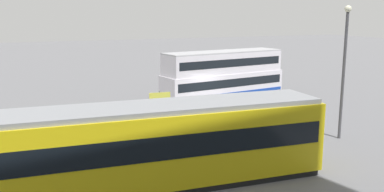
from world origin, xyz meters
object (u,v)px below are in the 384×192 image
(street_lamp, at_px, (344,63))
(tram_yellow, at_px, (153,145))
(pedestrian_near_railing, at_px, (174,122))
(info_sign, at_px, (160,103))
(double_decker_bus, at_px, (223,75))

(street_lamp, bearing_deg, tram_yellow, 11.09)
(pedestrian_near_railing, xyz_separation_m, info_sign, (0.15, -1.92, 0.70))
(pedestrian_near_railing, xyz_separation_m, street_lamp, (-8.40, 3.43, 3.21))
(tram_yellow, bearing_deg, double_decker_bus, -126.00)
(pedestrian_near_railing, height_order, street_lamp, street_lamp)
(double_decker_bus, bearing_deg, pedestrian_near_railing, 49.52)
(tram_yellow, relative_size, street_lamp, 1.97)
(tram_yellow, bearing_deg, pedestrian_near_railing, -117.96)
(double_decker_bus, distance_m, street_lamp, 12.41)
(info_sign, bearing_deg, double_decker_bus, -138.13)
(double_decker_bus, xyz_separation_m, pedestrian_near_railing, (7.46, 8.74, -0.99))
(tram_yellow, height_order, pedestrian_near_railing, tram_yellow)
(double_decker_bus, distance_m, pedestrian_near_railing, 11.54)
(info_sign, relative_size, street_lamp, 0.33)
(street_lamp, bearing_deg, info_sign, -32.04)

